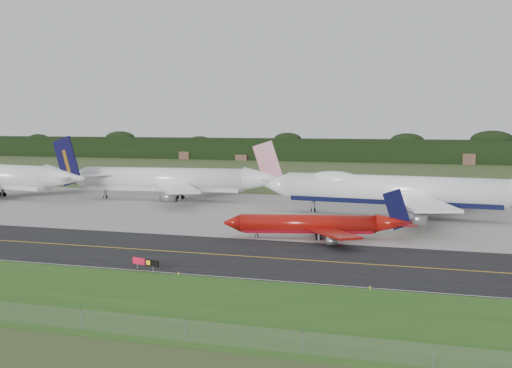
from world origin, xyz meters
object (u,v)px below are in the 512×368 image
object	(u,v)px
jet_star_tail	(175,180)
taxiway_sign	(145,262)
jet_red_737	(318,225)
jet_ba_747	(405,191)

from	to	relation	value
jet_star_tail	taxiway_sign	bearing A→B (deg)	-67.46
jet_red_737	taxiway_sign	bearing A→B (deg)	-115.54
jet_ba_747	jet_red_737	bearing A→B (deg)	-108.42
jet_red_737	taxiway_sign	size ratio (longest dim) A/B	6.98
jet_star_tail	jet_ba_747	bearing A→B (deg)	-13.05
jet_ba_747	taxiway_sign	xyz separation A→B (m)	(-28.69, -70.54, -4.87)
taxiway_sign	jet_ba_747	bearing A→B (deg)	67.86
jet_ba_747	jet_star_tail	xyz separation A→B (m)	(-64.15, 14.86, -0.49)
jet_red_737	jet_ba_747	bearing A→B (deg)	71.58
jet_star_tail	taxiway_sign	xyz separation A→B (m)	(35.45, -85.40, -4.37)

